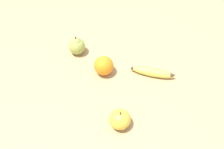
# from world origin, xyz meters

# --- Properties ---
(ground_plane) EXTENTS (3.00, 3.00, 0.00)m
(ground_plane) POSITION_xyz_m (0.00, 0.00, 0.00)
(ground_plane) COLOR tan
(banana) EXTENTS (0.08, 0.19, 0.04)m
(banana) POSITION_xyz_m (-0.04, 0.15, 0.02)
(banana) COLOR #DBCC4C
(banana) RESTS_ON ground_plane
(orange) EXTENTS (0.08, 0.08, 0.08)m
(orange) POSITION_xyz_m (-0.05, -0.06, 0.04)
(orange) COLOR orange
(orange) RESTS_ON ground_plane
(pear) EXTENTS (0.08, 0.08, 0.10)m
(pear) POSITION_xyz_m (-0.18, -0.19, 0.04)
(pear) COLOR #99A84C
(pear) RESTS_ON ground_plane
(apple) EXTENTS (0.08, 0.08, 0.08)m
(apple) POSITION_xyz_m (0.20, -0.00, 0.03)
(apple) COLOR gold
(apple) RESTS_ON ground_plane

